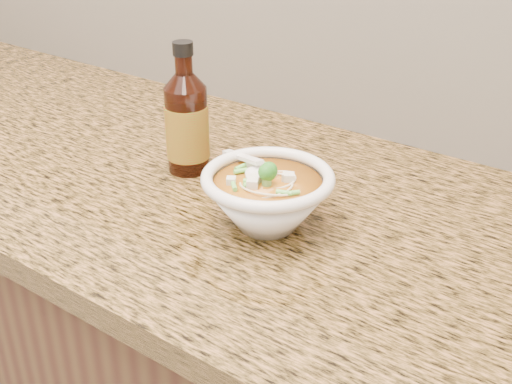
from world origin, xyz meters
The scene contains 4 objects.
cabinet centered at (0.00, 1.68, 0.43)m, with size 4.00×0.65×0.86m, color #33190F.
counter_slab centered at (0.00, 1.68, 0.88)m, with size 4.00×0.68×0.04m, color #A26B3B.
soup_bowl centered at (0.20, 1.60, 0.94)m, with size 0.20×0.19×0.10m.
hot_sauce_bottle centered at (-0.01, 1.67, 0.98)m, with size 0.08×0.08×0.22m.
Camera 1 is at (0.65, 0.96, 1.37)m, focal length 45.00 mm.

